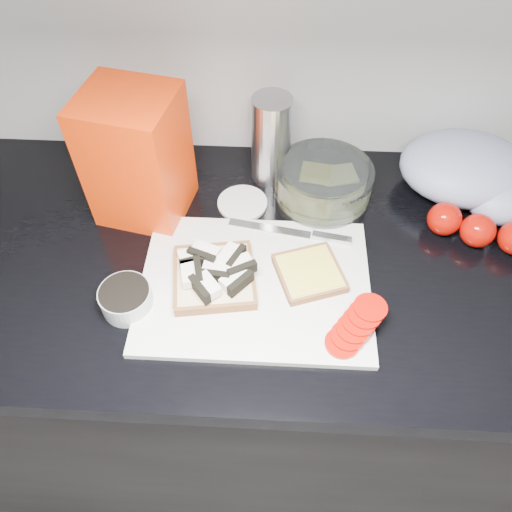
{
  "coord_description": "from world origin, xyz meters",
  "views": [
    {
      "loc": [
        -0.12,
        0.61,
        1.62
      ],
      "look_at": [
        -0.15,
        1.15,
        0.95
      ],
      "focal_mm": 35.0,
      "sensor_mm": 36.0,
      "label": 1
    }
  ],
  "objects_px": {
    "glass_bowl": "(323,184)",
    "bread_bag": "(137,157)",
    "cutting_board": "(255,285)",
    "steel_canister": "(271,140)"
  },
  "relations": [
    {
      "from": "cutting_board",
      "to": "glass_bowl",
      "type": "relative_size",
      "value": 2.1
    },
    {
      "from": "cutting_board",
      "to": "glass_bowl",
      "type": "bearing_deg",
      "value": 61.68
    },
    {
      "from": "steel_canister",
      "to": "bread_bag",
      "type": "bearing_deg",
      "value": -156.82
    },
    {
      "from": "cutting_board",
      "to": "bread_bag",
      "type": "distance_m",
      "value": 0.32
    },
    {
      "from": "cutting_board",
      "to": "steel_canister",
      "type": "height_order",
      "value": "steel_canister"
    },
    {
      "from": "steel_canister",
      "to": "glass_bowl",
      "type": "bearing_deg",
      "value": -31.19
    },
    {
      "from": "bread_bag",
      "to": "steel_canister",
      "type": "bearing_deg",
      "value": 34.93
    },
    {
      "from": "cutting_board",
      "to": "steel_canister",
      "type": "relative_size",
      "value": 2.14
    },
    {
      "from": "glass_bowl",
      "to": "bread_bag",
      "type": "xyz_separation_m",
      "value": [
        -0.35,
        -0.04,
        0.09
      ]
    },
    {
      "from": "glass_bowl",
      "to": "bread_bag",
      "type": "relative_size",
      "value": 0.76
    }
  ]
}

